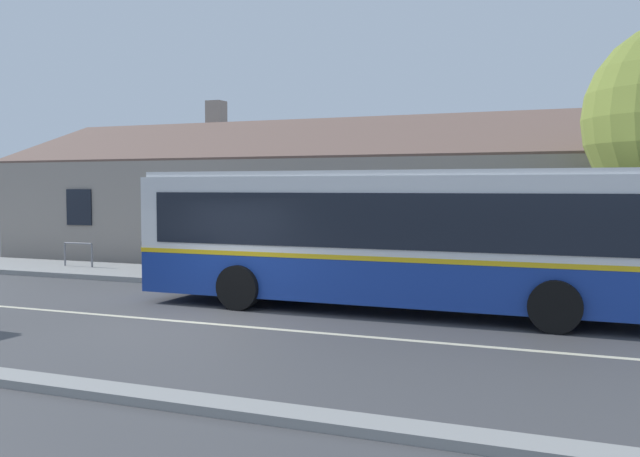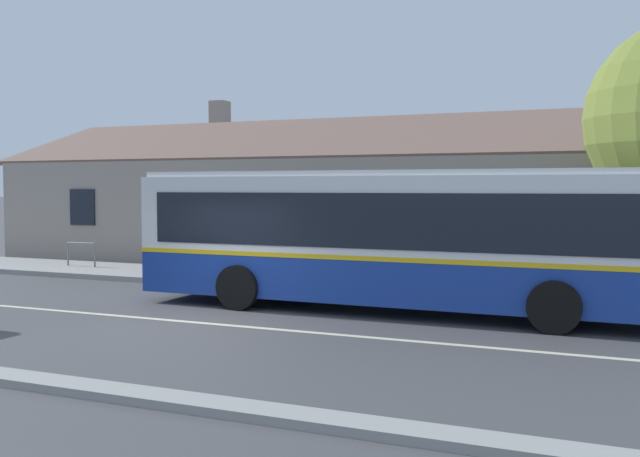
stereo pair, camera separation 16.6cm
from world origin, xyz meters
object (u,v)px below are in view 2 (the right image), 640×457
object	(u,v)px
bench_by_building	(174,260)
bench_down_street	(293,266)
transit_bus	(392,236)
bike_rack	(81,250)

from	to	relation	value
bench_by_building	bench_down_street	size ratio (longest dim) A/B	1.15
transit_bus	bench_by_building	size ratio (longest dim) A/B	6.19
transit_bus	bench_down_street	bearing A→B (deg)	144.31
transit_bus	bike_rack	world-z (taller)	transit_bus
transit_bus	bike_rack	xyz separation A→B (m)	(-11.51, 3.25, -0.97)
transit_bus	bench_down_street	size ratio (longest dim) A/B	7.15
transit_bus	bench_by_building	bearing A→B (deg)	160.60
bench_by_building	bike_rack	world-z (taller)	bench_by_building
transit_bus	bench_by_building	xyz separation A→B (m)	(-7.51, 2.65, -1.08)
transit_bus	bench_down_street	world-z (taller)	transit_bus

